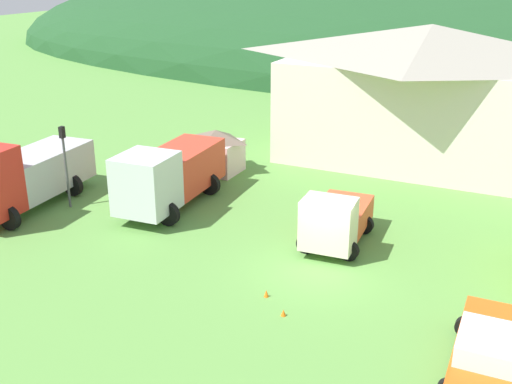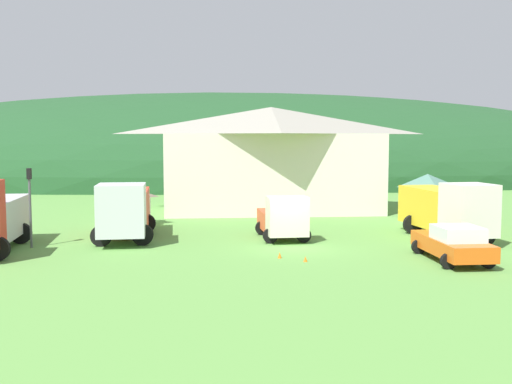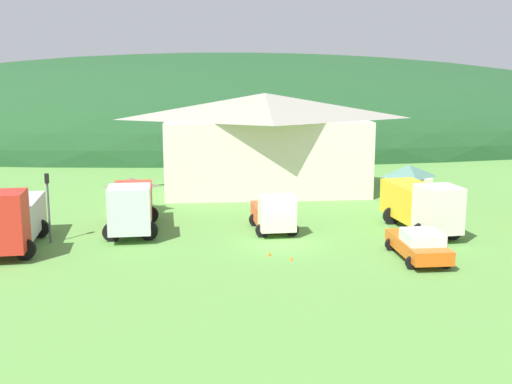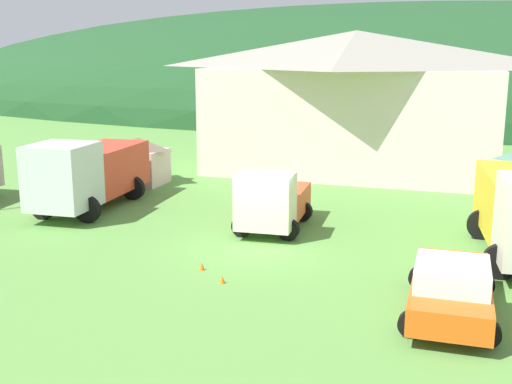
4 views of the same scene
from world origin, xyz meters
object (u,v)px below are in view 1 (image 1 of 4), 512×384
object	(u,v)px
tow_truck_silver	(168,174)
play_shed_pink	(216,150)
crane_truck_red	(19,175)
traffic_cone_mid_row	(283,316)
service_pickup_orange	(491,352)
depot_building	(426,92)
traffic_light_west	(65,158)
traffic_cone_near_pickup	(266,297)
light_truck_cream	(335,220)

from	to	relation	value
tow_truck_silver	play_shed_pink	bearing A→B (deg)	-177.62
crane_truck_red	traffic_cone_mid_row	size ratio (longest dim) A/B	15.68
play_shed_pink	tow_truck_silver	distance (m)	5.70
play_shed_pink	traffic_cone_mid_row	size ratio (longest dim) A/B	5.80
play_shed_pink	crane_truck_red	world-z (taller)	crane_truck_red
crane_truck_red	service_pickup_orange	size ratio (longest dim) A/B	1.51
depot_building	traffic_light_west	distance (m)	20.50
play_shed_pink	tow_truck_silver	xyz separation A→B (m)	(0.57, -5.66, 0.44)
tow_truck_silver	traffic_cone_mid_row	distance (m)	11.24
play_shed_pink	crane_truck_red	distance (m)	10.65
tow_truck_silver	depot_building	bearing A→B (deg)	140.69
traffic_cone_near_pickup	crane_truck_red	bearing A→B (deg)	170.32
tow_truck_silver	traffic_cone_mid_row	bearing A→B (deg)	49.90
play_shed_pink	traffic_cone_near_pickup	xyz separation A→B (m)	(8.41, -11.41, -1.26)
crane_truck_red	traffic_cone_near_pickup	xyz separation A→B (m)	(14.08, -2.40, -1.77)
light_truck_cream	traffic_cone_mid_row	distance (m)	6.14
crane_truck_red	service_pickup_orange	world-z (taller)	crane_truck_red
depot_building	crane_truck_red	world-z (taller)	depot_building
depot_building	light_truck_cream	bearing A→B (deg)	-93.18
service_pickup_orange	light_truck_cream	bearing A→B (deg)	-133.94
tow_truck_silver	traffic_cone_near_pickup	size ratio (longest dim) A/B	13.24
traffic_cone_near_pickup	traffic_cone_mid_row	size ratio (longest dim) A/B	1.11
crane_truck_red	traffic_cone_near_pickup	bearing A→B (deg)	76.04
depot_building	play_shed_pink	bearing A→B (deg)	-143.79
service_pickup_orange	play_shed_pink	bearing A→B (deg)	-129.23
tow_truck_silver	service_pickup_orange	xyz separation A→B (m)	(15.55, -7.06, -0.87)
crane_truck_red	play_shed_pink	bearing A→B (deg)	143.54
light_truck_cream	service_pickup_orange	xyz separation A→B (m)	(6.91, -6.44, -0.35)
traffic_cone_near_pickup	tow_truck_silver	bearing A→B (deg)	143.77
tow_truck_silver	service_pickup_orange	size ratio (longest dim) A/B	1.42
play_shed_pink	depot_building	bearing A→B (deg)	36.21
service_pickup_orange	traffic_cone_mid_row	world-z (taller)	service_pickup_orange
play_shed_pink	traffic_light_west	distance (m)	8.75
traffic_cone_near_pickup	service_pickup_orange	bearing A→B (deg)	-9.67
depot_building	light_truck_cream	distance (m)	13.91
light_truck_cream	play_shed_pink	bearing A→B (deg)	-128.05
crane_truck_red	traffic_cone_near_pickup	world-z (taller)	crane_truck_red
depot_building	traffic_light_west	bearing A→B (deg)	-132.49
traffic_light_west	traffic_cone_near_pickup	xyz separation A→B (m)	(12.25, -3.64, -2.49)
play_shed_pink	light_truck_cream	size ratio (longest dim) A/B	0.59
traffic_light_west	play_shed_pink	bearing A→B (deg)	63.72
crane_truck_red	traffic_light_west	bearing A→B (deg)	119.75
crane_truck_red	traffic_cone_near_pickup	size ratio (longest dim) A/B	14.07
light_truck_cream	tow_truck_silver	bearing A→B (deg)	-97.88
light_truck_cream	service_pickup_orange	world-z (taller)	light_truck_cream
traffic_light_west	traffic_cone_near_pickup	distance (m)	13.02
play_shed_pink	tow_truck_silver	world-z (taller)	tow_truck_silver
depot_building	crane_truck_red	distance (m)	22.70
light_truck_cream	crane_truck_red	bearing A→B (deg)	-83.38
depot_building	traffic_light_west	world-z (taller)	depot_building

